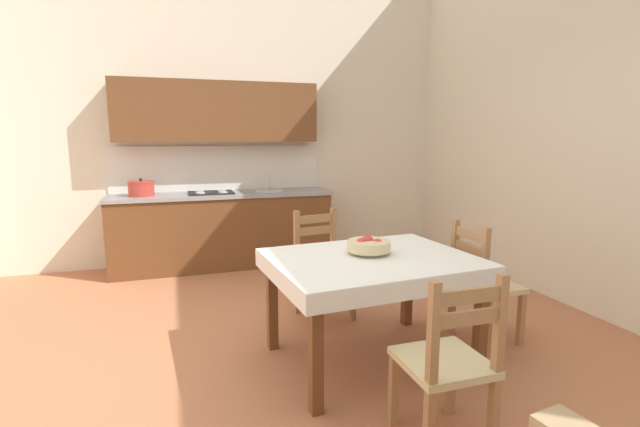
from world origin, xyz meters
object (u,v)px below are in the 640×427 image
object	(u,v)px
dining_table	(371,274)
dining_chair_kitchen_side	(322,267)
fruit_bowl	(369,246)
dining_chair_camera_side	(448,364)
dining_chair_window_side	(483,285)
kitchen_cabinetry	(221,196)

from	to	relation	value
dining_table	dining_chair_kitchen_side	size ratio (longest dim) A/B	1.54
fruit_bowl	dining_chair_kitchen_side	bearing A→B (deg)	95.47
dining_chair_camera_side	dining_table	bearing A→B (deg)	90.03
dining_chair_window_side	fruit_bowl	xyz separation A→B (m)	(-0.94, 0.04, 0.37)
dining_table	dining_chair_camera_side	world-z (taller)	dining_chair_camera_side
dining_table	dining_chair_camera_side	bearing A→B (deg)	-89.97
kitchen_cabinetry	fruit_bowl	distance (m)	2.78
kitchen_cabinetry	dining_chair_window_side	size ratio (longest dim) A/B	2.78
dining_chair_kitchen_side	dining_chair_camera_side	distance (m)	1.81
dining_chair_camera_side	fruit_bowl	distance (m)	1.07
dining_chair_window_side	fruit_bowl	distance (m)	1.01
dining_table	dining_chair_camera_side	xyz separation A→B (m)	(0.00, -0.93, -0.19)
dining_chair_kitchen_side	fruit_bowl	size ratio (longest dim) A/B	3.10
kitchen_cabinetry	dining_table	bearing A→B (deg)	-75.27
dining_chair_kitchen_side	dining_chair_window_side	bearing A→B (deg)	-39.47
dining_chair_kitchen_side	dining_chair_camera_side	world-z (taller)	same
kitchen_cabinetry	dining_chair_window_side	bearing A→B (deg)	-58.32
dining_chair_kitchen_side	fruit_bowl	distance (m)	0.89
kitchen_cabinetry	dining_chair_window_side	xyz separation A→B (m)	(1.68, -2.72, -0.41)
dining_chair_window_side	dining_chair_kitchen_side	bearing A→B (deg)	140.53
dining_chair_window_side	kitchen_cabinetry	bearing A→B (deg)	121.68
dining_table	dining_chair_kitchen_side	distance (m)	0.90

